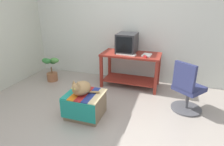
{
  "coord_description": "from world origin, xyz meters",
  "views": [
    {
      "loc": [
        1.02,
        -2.24,
        1.8
      ],
      "look_at": [
        0.0,
        0.85,
        0.55
      ],
      "focal_mm": 30.47,
      "sensor_mm": 36.0,
      "label": 1
    }
  ],
  "objects_px": {
    "desk": "(131,64)",
    "cat": "(81,88)",
    "office_chair": "(187,90)",
    "stapler": "(145,57)",
    "tv_monitor": "(127,43)",
    "keyboard": "(126,54)",
    "ottoman_with_blanket": "(85,105)",
    "book": "(147,55)",
    "potted_plant": "(51,69)"
  },
  "relations": [
    {
      "from": "desk",
      "to": "cat",
      "type": "distance_m",
      "value": 1.52
    },
    {
      "from": "office_chair",
      "to": "desk",
      "type": "bearing_deg",
      "value": 4.67
    },
    {
      "from": "cat",
      "to": "stapler",
      "type": "height_order",
      "value": "stapler"
    },
    {
      "from": "tv_monitor",
      "to": "office_chair",
      "type": "bearing_deg",
      "value": -31.71
    },
    {
      "from": "tv_monitor",
      "to": "cat",
      "type": "bearing_deg",
      "value": -102.7
    },
    {
      "from": "tv_monitor",
      "to": "stapler",
      "type": "bearing_deg",
      "value": -31.06
    },
    {
      "from": "desk",
      "to": "office_chair",
      "type": "height_order",
      "value": "office_chair"
    },
    {
      "from": "keyboard",
      "to": "cat",
      "type": "relative_size",
      "value": 0.95
    },
    {
      "from": "tv_monitor",
      "to": "office_chair",
      "type": "distance_m",
      "value": 1.57
    },
    {
      "from": "ottoman_with_blanket",
      "to": "book",
      "type": "bearing_deg",
      "value": 60.4
    },
    {
      "from": "cat",
      "to": "potted_plant",
      "type": "height_order",
      "value": "cat"
    },
    {
      "from": "desk",
      "to": "potted_plant",
      "type": "distance_m",
      "value": 1.86
    },
    {
      "from": "office_chair",
      "to": "book",
      "type": "bearing_deg",
      "value": -3.1
    },
    {
      "from": "potted_plant",
      "to": "office_chair",
      "type": "bearing_deg",
      "value": -7.9
    },
    {
      "from": "desk",
      "to": "keyboard",
      "type": "relative_size",
      "value": 3.12
    },
    {
      "from": "tv_monitor",
      "to": "stapler",
      "type": "xyz_separation_m",
      "value": [
        0.45,
        -0.27,
        -0.18
      ]
    },
    {
      "from": "desk",
      "to": "potted_plant",
      "type": "height_order",
      "value": "desk"
    },
    {
      "from": "potted_plant",
      "to": "stapler",
      "type": "distance_m",
      "value": 2.21
    },
    {
      "from": "cat",
      "to": "desk",
      "type": "bearing_deg",
      "value": 83.12
    },
    {
      "from": "keyboard",
      "to": "cat",
      "type": "bearing_deg",
      "value": -100.55
    },
    {
      "from": "tv_monitor",
      "to": "keyboard",
      "type": "height_order",
      "value": "tv_monitor"
    },
    {
      "from": "office_chair",
      "to": "keyboard",
      "type": "bearing_deg",
      "value": 11.32
    },
    {
      "from": "book",
      "to": "cat",
      "type": "relative_size",
      "value": 0.61
    },
    {
      "from": "cat",
      "to": "keyboard",
      "type": "bearing_deg",
      "value": 84.14
    },
    {
      "from": "desk",
      "to": "cat",
      "type": "relative_size",
      "value": 2.97
    },
    {
      "from": "desk",
      "to": "ottoman_with_blanket",
      "type": "bearing_deg",
      "value": -106.55
    },
    {
      "from": "office_chair",
      "to": "stapler",
      "type": "relative_size",
      "value": 8.09
    },
    {
      "from": "potted_plant",
      "to": "stapler",
      "type": "bearing_deg",
      "value": 2.65
    },
    {
      "from": "book",
      "to": "office_chair",
      "type": "xyz_separation_m",
      "value": [
        0.8,
        -0.67,
        -0.37
      ]
    },
    {
      "from": "ottoman_with_blanket",
      "to": "potted_plant",
      "type": "height_order",
      "value": "potted_plant"
    },
    {
      "from": "desk",
      "to": "ottoman_with_blanket",
      "type": "distance_m",
      "value": 1.5
    },
    {
      "from": "cat",
      "to": "office_chair",
      "type": "height_order",
      "value": "office_chair"
    },
    {
      "from": "tv_monitor",
      "to": "book",
      "type": "xyz_separation_m",
      "value": [
        0.45,
        -0.11,
        -0.19
      ]
    },
    {
      "from": "cat",
      "to": "potted_plant",
      "type": "relative_size",
      "value": 0.73
    },
    {
      "from": "office_chair",
      "to": "cat",
      "type": "bearing_deg",
      "value": 61.42
    },
    {
      "from": "book",
      "to": "ottoman_with_blanket",
      "type": "relative_size",
      "value": 0.44
    },
    {
      "from": "tv_monitor",
      "to": "book",
      "type": "bearing_deg",
      "value": -13.54
    },
    {
      "from": "ottoman_with_blanket",
      "to": "potted_plant",
      "type": "xyz_separation_m",
      "value": [
        -1.4,
        1.09,
        0.09
      ]
    },
    {
      "from": "book",
      "to": "potted_plant",
      "type": "distance_m",
      "value": 2.23
    },
    {
      "from": "ottoman_with_blanket",
      "to": "desk",
      "type": "bearing_deg",
      "value": 73.02
    },
    {
      "from": "tv_monitor",
      "to": "stapler",
      "type": "relative_size",
      "value": 4.58
    },
    {
      "from": "desk",
      "to": "ottoman_with_blanket",
      "type": "relative_size",
      "value": 2.13
    },
    {
      "from": "desk",
      "to": "keyboard",
      "type": "height_order",
      "value": "keyboard"
    },
    {
      "from": "potted_plant",
      "to": "ottoman_with_blanket",
      "type": "bearing_deg",
      "value": -37.99
    },
    {
      "from": "keyboard",
      "to": "stapler",
      "type": "bearing_deg",
      "value": -3.66
    },
    {
      "from": "keyboard",
      "to": "book",
      "type": "xyz_separation_m",
      "value": [
        0.41,
        0.09,
        -0.0
      ]
    },
    {
      "from": "keyboard",
      "to": "stapler",
      "type": "relative_size",
      "value": 3.64
    },
    {
      "from": "keyboard",
      "to": "potted_plant",
      "type": "distance_m",
      "value": 1.82
    },
    {
      "from": "desk",
      "to": "book",
      "type": "distance_m",
      "value": 0.43
    },
    {
      "from": "tv_monitor",
      "to": "potted_plant",
      "type": "distance_m",
      "value": 1.87
    }
  ]
}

